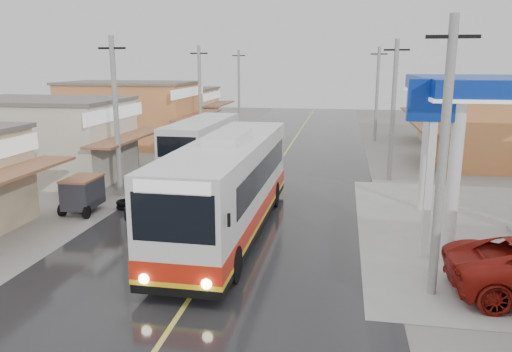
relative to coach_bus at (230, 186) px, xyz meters
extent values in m
plane|color=slate|center=(0.13, -4.31, -1.96)|extent=(120.00, 120.00, 0.00)
cube|color=black|center=(0.13, 10.69, -1.95)|extent=(12.00, 90.00, 0.02)
cube|color=#D8CC4C|center=(0.13, 10.69, -1.93)|extent=(0.15, 90.00, 0.01)
cylinder|color=white|center=(8.13, 4.69, 0.79)|extent=(0.44, 0.44, 5.50)
cylinder|color=white|center=(8.13, -1.31, 0.79)|extent=(0.44, 0.44, 5.50)
cube|color=white|center=(7.33, -1.31, 1.04)|extent=(0.25, 0.25, 6.00)
cube|color=#0B2B99|center=(7.33, -1.31, 3.54)|extent=(1.80, 0.30, 1.40)
cube|color=silver|center=(0.00, -0.08, 0.23)|extent=(2.83, 12.84, 3.15)
cube|color=black|center=(0.00, -0.08, -1.45)|extent=(2.85, 12.86, 0.32)
cube|color=red|center=(0.00, -0.08, -0.92)|extent=(2.87, 12.88, 0.59)
cube|color=yellow|center=(0.00, -0.08, -1.27)|extent=(2.88, 12.89, 0.15)
cube|color=black|center=(0.01, 0.46, 0.57)|extent=(2.83, 10.17, 1.07)
cube|color=black|center=(-0.08, -6.43, 0.68)|extent=(2.37, 0.15, 1.39)
cube|color=black|center=(0.08, 6.28, 0.68)|extent=(2.37, 0.15, 1.17)
cube|color=white|center=(-0.08, -6.43, 1.53)|extent=(2.17, 0.15, 0.37)
cube|color=silver|center=(0.00, -0.08, 1.96)|extent=(1.32, 3.22, 0.32)
cylinder|color=black|center=(-1.24, -4.55, -1.35)|extent=(0.39, 1.18, 1.17)
cylinder|color=black|center=(1.13, -4.58, -1.35)|extent=(0.39, 1.18, 1.17)
cylinder|color=black|center=(-1.14, 3.99, -1.35)|extent=(0.39, 1.18, 1.17)
cylinder|color=black|center=(1.23, 3.96, -1.35)|extent=(0.39, 1.18, 1.17)
sphere|color=#FFF2CC|center=(-0.99, -6.49, -1.13)|extent=(0.30, 0.30, 0.30)
sphere|color=#FFF2CC|center=(0.83, -6.51, -1.13)|extent=(0.30, 0.30, 0.30)
cube|color=black|center=(-1.56, -6.16, 0.63)|extent=(0.08, 0.08, 0.37)
cube|color=black|center=(1.41, -6.20, 0.63)|extent=(0.08, 0.08, 0.37)
cube|color=silver|center=(-4.41, 11.56, -0.09)|extent=(2.72, 9.52, 2.63)
cube|color=#19478C|center=(-4.41, 11.56, -0.99)|extent=(2.76, 9.57, 1.05)
cube|color=black|center=(-4.41, 11.56, 0.28)|extent=(2.73, 7.95, 0.95)
cube|color=black|center=(-4.50, 6.87, 0.28)|extent=(2.23, 0.17, 1.16)
cylinder|color=black|center=(-5.62, 8.22, -1.41)|extent=(0.34, 1.06, 1.05)
cylinder|color=black|center=(-3.33, 8.17, -1.41)|extent=(0.34, 1.06, 1.05)
cylinder|color=black|center=(-5.48, 14.95, -1.41)|extent=(0.34, 1.06, 1.05)
cylinder|color=black|center=(-3.20, 14.91, -1.41)|extent=(0.34, 1.06, 1.05)
imported|color=black|center=(-3.31, 0.58, -1.45)|extent=(1.23, 2.03, 1.01)
imported|color=#236220|center=(-3.31, 0.36, -0.73)|extent=(0.70, 0.57, 1.67)
cube|color=#26262D|center=(-7.22, 1.55, -1.03)|extent=(1.33, 1.98, 1.26)
cube|color=brown|center=(-7.22, 1.55, -0.35)|extent=(1.38, 2.03, 0.10)
cylinder|color=black|center=(-7.88, 0.85, -1.66)|extent=(0.19, 0.59, 0.58)
cylinder|color=black|center=(-7.92, 2.21, -1.66)|extent=(0.19, 0.59, 0.58)
cylinder|color=black|center=(-6.61, 0.70, -1.66)|extent=(0.14, 0.59, 0.58)
torus|color=black|center=(-5.62, 2.41, -1.85)|extent=(0.81, 0.81, 0.21)
torus|color=black|center=(-5.62, 2.41, -1.64)|extent=(0.81, 0.81, 0.21)
camera|label=1|loc=(4.34, -18.72, 4.79)|focal=35.00mm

